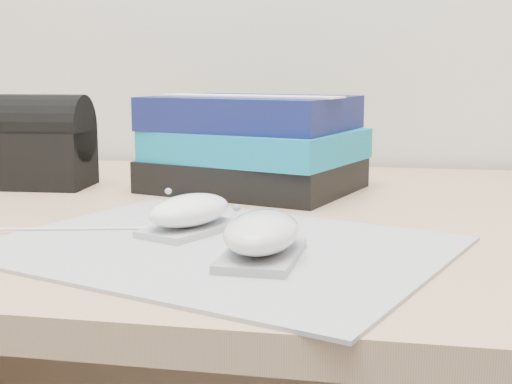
% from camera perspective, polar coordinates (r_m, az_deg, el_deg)
% --- Properties ---
extents(desk, '(1.60, 0.80, 0.73)m').
position_cam_1_polar(desk, '(0.98, 5.06, -14.42)').
color(desk, tan).
rests_on(desk, ground).
extents(mousepad, '(0.49, 0.44, 0.00)m').
position_cam_1_polar(mousepad, '(0.67, -3.11, -4.37)').
color(mousepad, gray).
rests_on(mousepad, desk).
extents(mouse_rear, '(0.10, 0.12, 0.04)m').
position_cam_1_polar(mouse_rear, '(0.72, -5.33, -1.72)').
color(mouse_rear, '#B0AFB2').
rests_on(mouse_rear, mousepad).
extents(mouse_front, '(0.07, 0.11, 0.05)m').
position_cam_1_polar(mouse_front, '(0.61, 0.47, -3.54)').
color(mouse_front, gray).
rests_on(mouse_front, mousepad).
extents(usb_cable, '(0.22, 0.05, 0.00)m').
position_cam_1_polar(usb_cable, '(0.76, -16.89, -2.85)').
color(usb_cable, white).
rests_on(usb_cable, mousepad).
extents(book_stack, '(0.32, 0.28, 0.13)m').
position_cam_1_polar(book_stack, '(0.98, -0.18, 3.86)').
color(book_stack, black).
rests_on(book_stack, desk).
extents(pouch, '(0.14, 0.10, 0.13)m').
position_cam_1_polar(pouch, '(1.05, -16.95, 3.82)').
color(pouch, black).
rests_on(pouch, desk).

